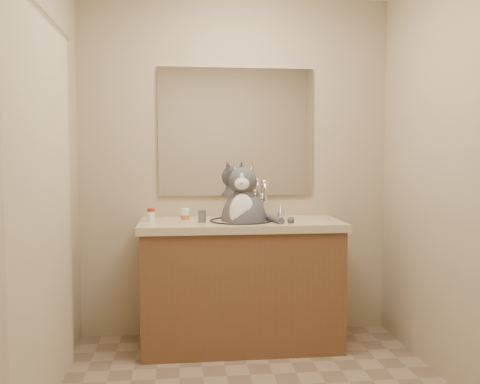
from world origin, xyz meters
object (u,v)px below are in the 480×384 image
at_px(pill_bottle_redcap, 151,215).
at_px(grey_canister, 202,216).
at_px(cat, 244,215).
at_px(pill_bottle_orange, 185,216).

relative_size(pill_bottle_redcap, grey_canister, 1.09).
relative_size(cat, pill_bottle_redcap, 6.95).
bearing_deg(grey_canister, pill_bottle_redcap, 166.37).
distance_m(pill_bottle_orange, grey_canister, 0.11).
bearing_deg(pill_bottle_orange, pill_bottle_redcap, 154.67).
distance_m(cat, pill_bottle_redcap, 0.61).
relative_size(cat, grey_canister, 7.56).
height_order(cat, pill_bottle_orange, cat).
bearing_deg(cat, pill_bottle_orange, -155.31).
height_order(pill_bottle_orange, grey_canister, pill_bottle_orange).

